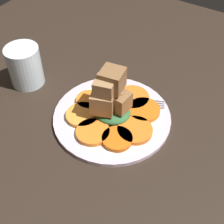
% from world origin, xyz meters
% --- Properties ---
extents(table_slab, '(1.20, 1.20, 0.02)m').
position_xyz_m(table_slab, '(0.00, 0.00, 0.01)').
color(table_slab, black).
rests_on(table_slab, ground).
extents(plate, '(0.26, 0.26, 0.01)m').
position_xyz_m(plate, '(0.00, 0.00, 0.03)').
color(plate, silver).
rests_on(plate, table_slab).
extents(carrot_slice_0, '(0.06, 0.06, 0.01)m').
position_xyz_m(carrot_slice_0, '(-0.05, 0.06, 0.04)').
color(carrot_slice_0, '#D45E12').
rests_on(carrot_slice_0, plate).
extents(carrot_slice_1, '(0.08, 0.08, 0.01)m').
position_xyz_m(carrot_slice_1, '(-0.07, 0.02, 0.04)').
color(carrot_slice_1, orange).
rests_on(carrot_slice_1, plate).
extents(carrot_slice_2, '(0.07, 0.07, 0.01)m').
position_xyz_m(carrot_slice_2, '(-0.05, -0.05, 0.04)').
color(carrot_slice_2, '#D66114').
rests_on(carrot_slice_2, plate).
extents(carrot_slice_3, '(0.08, 0.08, 0.01)m').
position_xyz_m(carrot_slice_3, '(-0.01, -0.07, 0.04)').
color(carrot_slice_3, orange).
rests_on(carrot_slice_3, plate).
extents(carrot_slice_4, '(0.06, 0.06, 0.01)m').
position_xyz_m(carrot_slice_4, '(0.04, -0.05, 0.04)').
color(carrot_slice_4, orange).
rests_on(carrot_slice_4, plate).
extents(carrot_slice_5, '(0.06, 0.06, 0.01)m').
position_xyz_m(carrot_slice_5, '(0.07, -0.01, 0.04)').
color(carrot_slice_5, orange).
rests_on(carrot_slice_5, plate).
extents(carrot_slice_6, '(0.07, 0.07, 0.01)m').
position_xyz_m(carrot_slice_6, '(0.05, 0.04, 0.04)').
color(carrot_slice_6, orange).
rests_on(carrot_slice_6, plate).
extents(carrot_slice_7, '(0.07, 0.07, 0.01)m').
position_xyz_m(carrot_slice_7, '(0.01, 0.07, 0.04)').
color(carrot_slice_7, orange).
rests_on(carrot_slice_7, plate).
extents(center_pile, '(0.09, 0.08, 0.12)m').
position_xyz_m(center_pile, '(0.00, 0.00, 0.08)').
color(center_pile, '#2D6033').
rests_on(center_pile, plate).
extents(fork, '(0.18, 0.09, 0.00)m').
position_xyz_m(fork, '(-0.00, -0.06, 0.03)').
color(fork, '#B2B2B7').
rests_on(fork, plate).
extents(water_glass, '(0.08, 0.08, 0.10)m').
position_xyz_m(water_glass, '(0.25, 0.01, 0.07)').
color(water_glass, silver).
rests_on(water_glass, table_slab).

